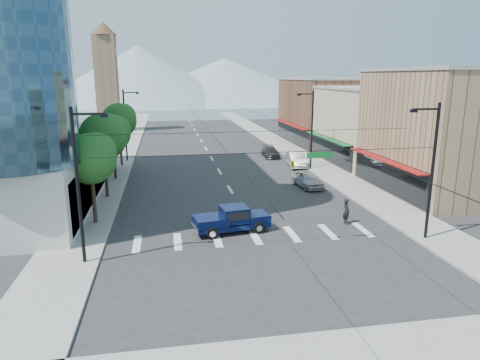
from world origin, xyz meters
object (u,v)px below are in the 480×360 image
Objects in this scene: pickup_truck at (231,219)px; parked_car_near at (307,179)px; parked_car_mid at (296,160)px; pedestrian at (346,211)px; parked_car_far at (270,152)px.

pickup_truck is 14.36m from parked_car_near.
parked_car_mid reaches higher than parked_car_near.
pedestrian is at bearing -7.48° from pickup_truck.
pedestrian is 20.45m from parked_car_mid.
pedestrian is at bearing -88.73° from parked_car_far.
parked_car_mid is (11.03, 20.52, -0.09)m from pickup_truck.
pedestrian is 26.84m from parked_car_far.
pedestrian is at bearing -90.99° from parked_car_mid.
parked_car_far is at bearing 109.41° from parked_car_mid.
parked_car_mid is at bearing 74.14° from parked_car_near.
pedestrian is 0.40× the size of parked_car_far.
pickup_truck is 2.93× the size of pedestrian.
pickup_truck is 8.54m from pedestrian.
parked_car_far is (-1.56, 6.53, -0.17)m from parked_car_mid.
pickup_truck is 1.18× the size of parked_car_far.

